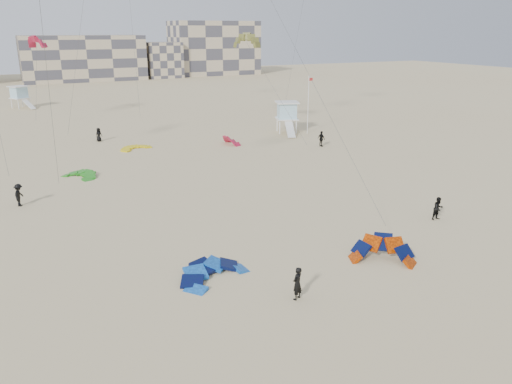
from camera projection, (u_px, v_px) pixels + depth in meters
name	position (u px, v px, depth m)	size (l,w,h in m)	color
ground	(271.00, 309.00, 25.06)	(320.00, 320.00, 0.00)	#CCBA88
kite_ground_blue	(214.00, 277.00, 28.35)	(4.18, 4.25, 1.21)	blue
kite_ground_orange	(382.00, 260.00, 30.39)	(3.79, 3.14, 2.25)	#FF4F00
kite_ground_green	(80.00, 177.00, 47.67)	(3.40, 3.55, 0.84)	green
kite_ground_red_far	(231.00, 144.00, 61.28)	(2.84, 2.45, 1.72)	#BE1D40
kite_ground_yellow	(135.00, 149.00, 58.90)	(3.40, 3.57, 0.41)	#F9E807
kitesurfer_main	(297.00, 283.00, 25.77)	(0.66, 0.43, 1.81)	black
kitesurfer_b	(438.00, 208.00, 36.69)	(0.84, 0.66, 1.73)	black
kitesurfer_c	(19.00, 195.00, 39.53)	(1.18, 0.68, 1.83)	black
kitesurfer_d	(321.00, 139.00, 59.86)	(1.09, 0.45, 1.86)	black
kitesurfer_e	(99.00, 135.00, 62.65)	(0.83, 0.54, 1.70)	black
kitesurfer_f	(285.00, 108.00, 84.47)	(1.50, 0.48, 1.62)	black
kite_fly_olive	(246.00, 42.00, 63.73)	(4.85, 15.78, 12.22)	olive
kite_fly_red	(37.00, 43.00, 72.99)	(4.65, 7.14, 12.03)	#BE1D40
lifeguard_tower_near	(287.00, 117.00, 67.69)	(3.80, 6.19, 4.19)	white
lifeguard_tower_far	(20.00, 97.00, 89.12)	(3.77, 5.86, 3.90)	white
flagpole	(308.00, 104.00, 66.44)	(0.62, 0.10, 7.67)	white
condo_mid	(83.00, 58.00, 138.15)	(32.00, 16.00, 12.00)	#C3B18F
condo_east	(214.00, 48.00, 156.15)	(26.00, 14.00, 16.00)	#C3B18F
condo_fill_right	(162.00, 60.00, 146.06)	(10.00, 10.00, 10.00)	#C3B18F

